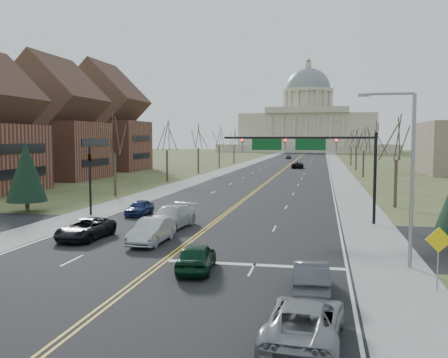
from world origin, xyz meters
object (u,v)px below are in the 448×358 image
at_px(car_nb_inner_lead, 196,257).
at_px(car_far_nb, 298,165).
at_px(car_sb_inner_second, 171,217).
at_px(car_nb_outer_second, 304,321).
at_px(car_far_sb, 289,157).
at_px(signal_mast, 310,151).
at_px(street_light, 407,168).
at_px(car_nb_outer_lead, 311,276).
at_px(car_sb_outer_second, 140,208).
at_px(car_sb_outer_lead, 85,229).
at_px(warn_sign, 439,246).
at_px(car_sb_inner_lead, 152,231).
at_px(signal_left, 90,173).

height_order(car_nb_inner_lead, car_far_nb, car_far_nb).
bearing_deg(car_sb_inner_second, car_nb_outer_second, -53.32).
bearing_deg(car_far_sb, signal_mast, -85.69).
relative_size(signal_mast, car_nb_inner_lead, 2.84).
xyz_separation_m(street_light, car_nb_outer_lead, (-4.69, -5.24, -4.51)).
height_order(car_sb_inner_second, car_sb_outer_second, car_sb_inner_second).
distance_m(car_sb_outer_lead, car_far_nb, 85.40).
distance_m(signal_mast, warn_sign, 18.91).
relative_size(signal_mast, car_far_sb, 2.80).
relative_size(signal_mast, car_sb_inner_second, 2.11).
xyz_separation_m(warn_sign, car_sb_outer_second, (-20.76, 18.28, -1.33)).
distance_m(car_nb_inner_lead, car_sb_inner_second, 12.45).
bearing_deg(car_sb_inner_second, car_far_nb, 94.06).
height_order(warn_sign, car_nb_outer_second, warn_sign).
bearing_deg(car_nb_outer_lead, car_far_nb, -89.63).
height_order(signal_mast, car_nb_inner_lead, signal_mast).
bearing_deg(car_sb_outer_lead, street_light, -7.01).
xyz_separation_m(street_light, car_sb_inner_lead, (-14.94, 3.18, -4.42)).
bearing_deg(car_far_sb, car_far_nb, -84.23).
xyz_separation_m(car_nb_inner_lead, car_far_nb, (0.55, 91.19, 0.03)).
distance_m(car_nb_outer_second, car_sb_outer_second, 29.28).
bearing_deg(warn_sign, car_nb_inner_lead, 173.63).
bearing_deg(car_sb_inner_lead, car_far_nb, 88.18).
bearing_deg(car_nb_inner_lead, car_sb_inner_second, -72.62).
bearing_deg(car_sb_inner_second, car_nb_outer_lead, -44.46).
xyz_separation_m(warn_sign, car_sb_inner_second, (-16.16, 12.69, -1.17)).
bearing_deg(street_light, signal_mast, 111.41).
bearing_deg(car_nb_outer_lead, signal_mast, -91.00).
height_order(warn_sign, car_far_sb, warn_sign).
relative_size(car_sb_inner_lead, car_far_sb, 1.12).
distance_m(car_sb_inner_lead, car_sb_outer_second, 12.19).
xyz_separation_m(car_sb_outer_second, car_far_sb, (4.34, 128.11, 0.07)).
bearing_deg(warn_sign, car_far_sb, 96.40).
bearing_deg(warn_sign, car_far_nb, 96.60).
bearing_deg(car_sb_outer_second, car_far_nb, 83.20).
distance_m(street_light, car_nb_outer_lead, 8.36).
bearing_deg(car_nb_outer_lead, car_nb_outer_second, 86.43).
distance_m(car_nb_inner_lead, car_sb_outer_lead, 11.24).
bearing_deg(signal_mast, car_far_sb, 94.60).
bearing_deg(car_nb_inner_lead, car_sb_inner_lead, -58.94).
distance_m(signal_mast, car_sb_inner_lead, 14.97).
distance_m(street_light, car_sb_outer_lead, 20.57).
relative_size(car_nb_outer_second, car_sb_outer_second, 1.33).
xyz_separation_m(warn_sign, car_nb_inner_lead, (-11.24, 1.25, -1.28)).
relative_size(car_nb_outer_second, car_far_sb, 1.21).
relative_size(car_nb_outer_lead, car_sb_outer_lead, 0.85).
xyz_separation_m(car_sb_inner_second, car_far_sb, (-0.26, 133.70, -0.10)).
relative_size(signal_mast, car_far_nb, 2.22).
distance_m(signal_left, street_light, 27.78).
relative_size(street_light, car_nb_outer_second, 1.73).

